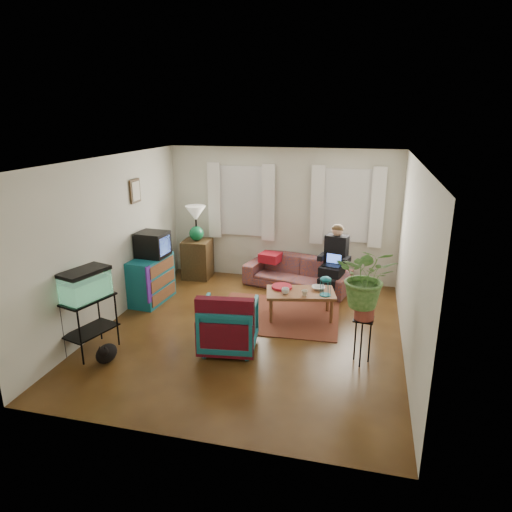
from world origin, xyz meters
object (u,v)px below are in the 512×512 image
(sofa, at_px, (297,268))
(plant_stand, at_px, (362,341))
(armchair, at_px, (229,323))
(coffee_table, at_px, (300,304))
(aquarium_stand, at_px, (90,325))
(side_table, at_px, (198,259))
(dresser, at_px, (151,280))

(sofa, bearing_deg, plant_stand, -50.25)
(sofa, bearing_deg, armchair, -88.72)
(sofa, xyz_separation_m, armchair, (-0.56, -2.61, 0.00))
(coffee_table, bearing_deg, aquarium_stand, -158.49)
(side_table, distance_m, aquarium_stand, 3.25)
(plant_stand, bearing_deg, side_table, 141.44)
(dresser, relative_size, plant_stand, 1.39)
(sofa, distance_m, aquarium_stand, 3.97)
(side_table, height_order, plant_stand, side_table)
(coffee_table, bearing_deg, armchair, -135.76)
(side_table, bearing_deg, sofa, -2.18)
(side_table, bearing_deg, armchair, -60.91)
(sofa, distance_m, plant_stand, 2.87)
(sofa, xyz_separation_m, aquarium_stand, (-2.41, -3.15, 0.01))
(dresser, bearing_deg, armchair, -31.22)
(sofa, bearing_deg, aquarium_stand, -113.87)
(armchair, xyz_separation_m, plant_stand, (1.83, 0.03, -0.07))
(side_table, height_order, armchair, armchair)
(dresser, relative_size, coffee_table, 0.83)
(coffee_table, bearing_deg, plant_stand, -63.33)
(dresser, bearing_deg, side_table, 80.39)
(plant_stand, bearing_deg, coffee_table, 129.34)
(dresser, height_order, plant_stand, dresser)
(side_table, xyz_separation_m, plant_stand, (3.33, -2.65, -0.06))
(side_table, relative_size, coffee_table, 0.71)
(armchair, bearing_deg, side_table, -68.30)
(dresser, distance_m, coffee_table, 2.66)
(dresser, xyz_separation_m, armchair, (1.83, -1.31, -0.02))
(armchair, relative_size, plant_stand, 1.20)
(aquarium_stand, relative_size, coffee_table, 0.73)
(dresser, bearing_deg, coffee_table, 3.34)
(aquarium_stand, relative_size, plant_stand, 1.23)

